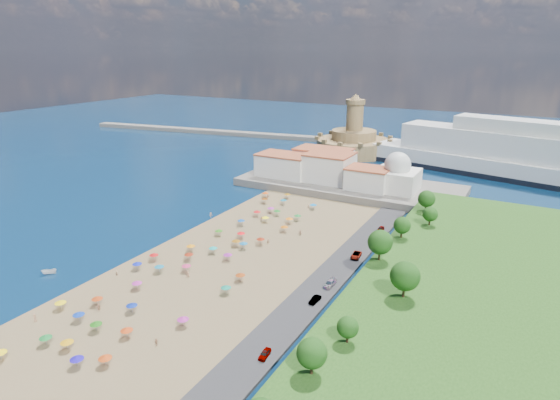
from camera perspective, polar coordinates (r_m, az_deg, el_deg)
The scene contains 13 objects.
ground at distance 138.14m, azimuth -6.48°, elevation -5.74°, with size 700.00×700.00×0.00m, color #071938.
terrace at distance 194.59m, azimuth 8.37°, elevation 1.76°, with size 90.00×36.00×3.00m, color #59544C.
jetty at distance 233.91m, azimuth 6.35°, elevation 4.53°, with size 18.00×70.00×2.40m, color #59544C.
breakwater at distance 319.58m, azimuth -7.00°, elevation 8.17°, with size 200.00×7.00×2.60m, color #59544C.
waterfront_buildings at distance 198.19m, azimuth 4.98°, elevation 4.10°, with size 57.00×29.00×11.00m.
domed_building at distance 185.09m, azimuth 14.05°, elevation 2.96°, with size 16.00×16.00×15.00m.
fortress at distance 260.18m, azimuth 8.96°, elevation 7.03°, with size 40.00×40.00×32.40m.
cruise_ship at distance 230.48m, azimuth 28.42°, elevation 4.35°, with size 146.92×51.26×31.81m.
beach_parasols at distance 130.46m, azimuth -9.07°, elevation -6.31°, with size 32.27×115.31×2.20m.
beachgoers at distance 138.95m, azimuth -6.88°, elevation -5.10°, with size 35.45×97.86×1.85m.
moored_boats at distance 128.82m, azimuth -30.04°, elevation -9.70°, with size 5.52×23.39×1.56m.
parked_cars at distance 121.35m, azimuth 7.49°, elevation -8.58°, with size 2.84×75.61×1.39m.
hillside_trees at distance 108.47m, azimuth 12.88°, elevation -7.11°, with size 16.00×109.11×7.93m.
Camera 1 is at (73.87, -102.71, 55.46)m, focal length 30.00 mm.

